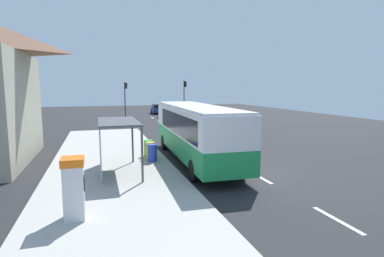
% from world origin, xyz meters
% --- Properties ---
extents(ground_plane, '(56.00, 92.00, 0.04)m').
position_xyz_m(ground_plane, '(0.00, 14.00, -0.02)').
color(ground_plane, '#262628').
extents(sidewalk_platform, '(6.20, 30.00, 0.18)m').
position_xyz_m(sidewalk_platform, '(-6.40, 2.00, 0.09)').
color(sidewalk_platform, '#ADAAA3').
rests_on(sidewalk_platform, ground).
extents(lane_stripe_seg_0, '(0.16, 2.20, 0.01)m').
position_xyz_m(lane_stripe_seg_0, '(0.25, -6.00, 0.01)').
color(lane_stripe_seg_0, silver).
rests_on(lane_stripe_seg_0, ground).
extents(lane_stripe_seg_1, '(0.16, 2.20, 0.01)m').
position_xyz_m(lane_stripe_seg_1, '(0.25, -1.00, 0.01)').
color(lane_stripe_seg_1, silver).
rests_on(lane_stripe_seg_1, ground).
extents(lane_stripe_seg_2, '(0.16, 2.20, 0.01)m').
position_xyz_m(lane_stripe_seg_2, '(0.25, 4.00, 0.01)').
color(lane_stripe_seg_2, silver).
rests_on(lane_stripe_seg_2, ground).
extents(lane_stripe_seg_3, '(0.16, 2.20, 0.01)m').
position_xyz_m(lane_stripe_seg_3, '(0.25, 9.00, 0.01)').
color(lane_stripe_seg_3, silver).
rests_on(lane_stripe_seg_3, ground).
extents(lane_stripe_seg_4, '(0.16, 2.20, 0.01)m').
position_xyz_m(lane_stripe_seg_4, '(0.25, 14.00, 0.01)').
color(lane_stripe_seg_4, silver).
rests_on(lane_stripe_seg_4, ground).
extents(lane_stripe_seg_5, '(0.16, 2.20, 0.01)m').
position_xyz_m(lane_stripe_seg_5, '(0.25, 19.00, 0.01)').
color(lane_stripe_seg_5, silver).
rests_on(lane_stripe_seg_5, ground).
extents(lane_stripe_seg_6, '(0.16, 2.20, 0.01)m').
position_xyz_m(lane_stripe_seg_6, '(0.25, 24.00, 0.01)').
color(lane_stripe_seg_6, silver).
rests_on(lane_stripe_seg_6, ground).
extents(lane_stripe_seg_7, '(0.16, 2.20, 0.01)m').
position_xyz_m(lane_stripe_seg_7, '(0.25, 29.00, 0.01)').
color(lane_stripe_seg_7, silver).
rests_on(lane_stripe_seg_7, ground).
extents(bus, '(2.84, 11.08, 3.21)m').
position_xyz_m(bus, '(-1.71, 2.99, 1.84)').
color(bus, '#1E8C47').
rests_on(bus, ground).
extents(white_van, '(2.25, 5.29, 2.30)m').
position_xyz_m(white_van, '(2.20, 18.47, 1.34)').
color(white_van, white).
rests_on(white_van, ground).
extents(sedan_near, '(1.95, 4.45, 1.52)m').
position_xyz_m(sedan_near, '(2.30, 35.81, 0.79)').
color(sedan_near, navy).
rests_on(sedan_near, ground).
extents(sedan_far, '(1.94, 4.45, 1.52)m').
position_xyz_m(sedan_far, '(2.30, 28.17, 0.79)').
color(sedan_far, '#A51919').
rests_on(sedan_far, ground).
extents(ticket_machine, '(0.66, 0.76, 1.94)m').
position_xyz_m(ticket_machine, '(-7.79, -3.87, 1.17)').
color(ticket_machine, silver).
rests_on(ticket_machine, sidewalk_platform).
extents(recycling_bin_blue, '(0.52, 0.52, 0.95)m').
position_xyz_m(recycling_bin_blue, '(-4.20, 2.97, 0.66)').
color(recycling_bin_blue, blue).
rests_on(recycling_bin_blue, sidewalk_platform).
extents(recycling_bin_yellow, '(0.52, 0.52, 0.95)m').
position_xyz_m(recycling_bin_yellow, '(-4.20, 3.67, 0.66)').
color(recycling_bin_yellow, yellow).
rests_on(recycling_bin_yellow, sidewalk_platform).
extents(recycling_bin_green, '(0.52, 0.52, 0.95)m').
position_xyz_m(recycling_bin_green, '(-4.20, 4.37, 0.66)').
color(recycling_bin_green, green).
rests_on(recycling_bin_green, sidewalk_platform).
extents(traffic_light_near_side, '(0.49, 0.28, 5.19)m').
position_xyz_m(traffic_light_near_side, '(5.50, 31.18, 3.44)').
color(traffic_light_near_side, '#2D2D2D').
rests_on(traffic_light_near_side, ground).
extents(traffic_light_far_side, '(0.49, 0.28, 4.95)m').
position_xyz_m(traffic_light_far_side, '(-3.10, 31.98, 3.29)').
color(traffic_light_far_side, '#2D2D2D').
rests_on(traffic_light_far_side, ground).
extents(bus_shelter, '(1.80, 4.00, 2.50)m').
position_xyz_m(bus_shelter, '(-6.41, 1.18, 2.10)').
color(bus_shelter, '#4C4C51').
rests_on(bus_shelter, sidewalk_platform).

